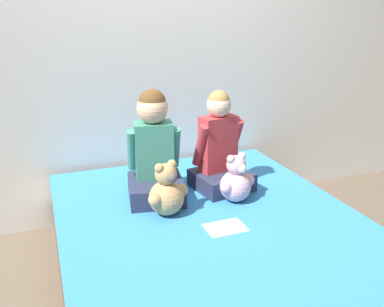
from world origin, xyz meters
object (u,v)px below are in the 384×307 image
at_px(teddy_bear_held_by_left_child, 167,193).
at_px(sign_card, 225,228).
at_px(bed, 211,251).
at_px(child_on_right, 220,150).
at_px(child_on_left, 154,153).
at_px(teddy_bear_held_by_right_child, 236,181).

height_order(teddy_bear_held_by_left_child, sign_card, teddy_bear_held_by_left_child).
xyz_separation_m(bed, child_on_right, (0.22, 0.38, 0.46)).
bearing_deg(teddy_bear_held_by_left_child, child_on_left, 67.36).
xyz_separation_m(child_on_right, teddy_bear_held_by_right_child, (0.01, -0.23, -0.12)).
distance_m(bed, sign_card, 0.26).
relative_size(bed, child_on_left, 2.95).
distance_m(child_on_left, teddy_bear_held_by_right_child, 0.52).
xyz_separation_m(teddy_bear_held_by_right_child, sign_card, (-0.20, -0.28, -0.12)).
bearing_deg(bed, teddy_bear_held_by_left_child, 148.72).
relative_size(child_on_left, child_on_right, 1.05).
distance_m(teddy_bear_held_by_left_child, teddy_bear_held_by_right_child, 0.44).
xyz_separation_m(child_on_right, sign_card, (-0.19, -0.51, -0.25)).
bearing_deg(teddy_bear_held_by_right_child, bed, -160.48).
relative_size(child_on_right, sign_card, 3.00).
height_order(bed, sign_card, sign_card).
bearing_deg(teddy_bear_held_by_right_child, sign_card, -139.37).
bearing_deg(child_on_left, child_on_right, 8.95).
height_order(child_on_right, teddy_bear_held_by_right_child, child_on_right).
relative_size(child_on_right, teddy_bear_held_by_right_child, 2.11).
bearing_deg(sign_card, bed, 100.67).
bearing_deg(child_on_right, bed, -129.10).
distance_m(bed, teddy_bear_held_by_right_child, 0.43).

